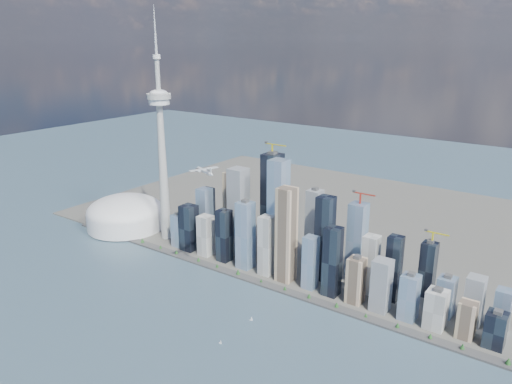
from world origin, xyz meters
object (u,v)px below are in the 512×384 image
Objects in this scene: sailboat_west at (221,342)px; sailboat_east at (251,319)px; dome_stadium at (126,214)px; needle_tower at (162,147)px; airplane at (205,171)px.

sailboat_east is (-0.40, 86.59, 0.15)m from sailboat_west.
sailboat_west is (538.50, -260.77, -36.71)m from dome_stadium.
sailboat_west is (398.50, -270.77, -233.11)m from needle_tower.
needle_tower is 241.40m from dome_stadium.
airplane is 7.03× the size of sailboat_west.
needle_tower is at bearing 172.15° from airplane.
sailboat_east is (398.11, -184.18, -232.95)m from needle_tower.
dome_stadium is 3.34× the size of airplane.
needle_tower reaches higher than airplane.
sailboat_west is at bearing -19.07° from airplane.
sailboat_west is 86.59m from sailboat_east.
airplane is 278.11m from sailboat_east.
airplane is at bearing 141.94° from sailboat_west.
airplane reaches higher than sailboat_west.
sailboat_east is at bearing -17.94° from dome_stadium.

